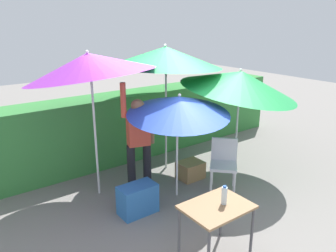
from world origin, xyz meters
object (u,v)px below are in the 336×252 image
object	(u,v)px
umbrella_yellow	(89,65)
cooler_box	(138,199)
umbrella_orange	(178,105)
person_vendor	(138,138)
folding_table	(217,212)
bottle_water	(224,195)
chair_plastic	(224,162)
umbrella_rainbow	(165,57)
crate_cardboard	(190,170)
umbrella_navy	(240,81)

from	to	relation	value
umbrella_yellow	cooler_box	xyz separation A→B (m)	(0.24, -0.89, -1.94)
umbrella_orange	person_vendor	xyz separation A→B (m)	(-0.39, 0.56, -0.62)
umbrella_yellow	folding_table	world-z (taller)	umbrella_yellow
bottle_water	folding_table	bearing A→B (deg)	169.96
person_vendor	umbrella_yellow	bearing A→B (deg)	158.60
chair_plastic	bottle_water	xyz separation A→B (m)	(-1.23, -1.19, 0.32)
umbrella_rainbow	folding_table	bearing A→B (deg)	-112.91
umbrella_orange	crate_cardboard	bearing A→B (deg)	31.74
folding_table	bottle_water	distance (m)	0.22
chair_plastic	cooler_box	world-z (taller)	chair_plastic
umbrella_orange	umbrella_yellow	distance (m)	1.48
umbrella_orange	folding_table	distance (m)	1.82
umbrella_orange	crate_cardboard	xyz separation A→B (m)	(0.58, 0.36, -1.39)
umbrella_rainbow	umbrella_navy	size ratio (longest dim) A/B	1.10
umbrella_rainbow	folding_table	world-z (taller)	umbrella_rainbow
umbrella_rainbow	bottle_water	xyz separation A→B (m)	(-0.95, -2.49, -1.34)
umbrella_yellow	bottle_water	size ratio (longest dim) A/B	10.63
folding_table	bottle_water	xyz separation A→B (m)	(0.10, -0.02, 0.20)
umbrella_yellow	chair_plastic	bearing A→B (deg)	-31.41
umbrella_yellow	folding_table	bearing A→B (deg)	-77.75
umbrella_navy	crate_cardboard	size ratio (longest dim) A/B	4.93
umbrella_orange	umbrella_yellow	size ratio (longest dim) A/B	0.71
umbrella_navy	chair_plastic	world-z (taller)	umbrella_navy
crate_cardboard	bottle_water	size ratio (longest dim) A/B	1.85
bottle_water	umbrella_yellow	bearing A→B (deg)	104.44
chair_plastic	umbrella_orange	bearing A→B (deg)	159.41
umbrella_orange	umbrella_yellow	world-z (taller)	umbrella_yellow
umbrella_rainbow	umbrella_navy	world-z (taller)	umbrella_rainbow
umbrella_navy	folding_table	xyz separation A→B (m)	(-1.99, -1.52, -1.13)
umbrella_rainbow	cooler_box	size ratio (longest dim) A/B	4.24
umbrella_rainbow	chair_plastic	bearing A→B (deg)	-77.82
folding_table	crate_cardboard	bearing A→B (deg)	58.04
umbrella_rainbow	chair_plastic	xyz separation A→B (m)	(0.28, -1.29, -1.66)
umbrella_navy	bottle_water	world-z (taller)	umbrella_navy
umbrella_orange	umbrella_navy	xyz separation A→B (m)	(1.43, 0.06, 0.21)
person_vendor	crate_cardboard	world-z (taller)	person_vendor
cooler_box	person_vendor	bearing A→B (deg)	56.05
umbrella_navy	person_vendor	world-z (taller)	umbrella_navy
umbrella_yellow	bottle_water	world-z (taller)	umbrella_yellow
umbrella_yellow	umbrella_orange	bearing A→B (deg)	-37.99
umbrella_orange	chair_plastic	distance (m)	1.32
cooler_box	umbrella_yellow	bearing A→B (deg)	105.05
umbrella_yellow	person_vendor	distance (m)	1.42
umbrella_orange	folding_table	world-z (taller)	umbrella_orange
crate_cardboard	cooler_box	bearing A→B (deg)	-163.13
umbrella_orange	chair_plastic	world-z (taller)	umbrella_orange
person_vendor	bottle_water	bearing A→B (deg)	-91.95
chair_plastic	cooler_box	size ratio (longest dim) A/B	1.57
folding_table	umbrella_yellow	bearing A→B (deg)	102.25
chair_plastic	bottle_water	world-z (taller)	bottle_water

